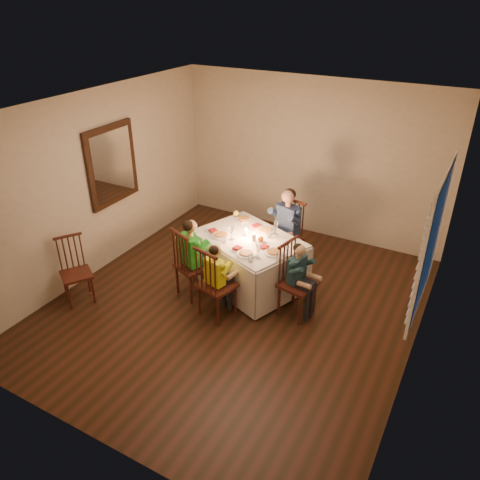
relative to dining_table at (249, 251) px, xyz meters
The scene contains 26 objects.
ground 0.75m from the dining_table, 80.63° to the right, with size 5.00×5.00×0.00m, color black.
wall_left 2.35m from the dining_table, 166.45° to the right, with size 0.02×5.00×2.60m, color beige.
wall_right 2.51m from the dining_table, 12.58° to the right, with size 0.02×5.00×2.60m, color beige.
wall_back 2.12m from the dining_table, 87.51° to the left, with size 4.50×0.02×2.60m, color beige.
ceiling 2.13m from the dining_table, 80.63° to the right, with size 5.00×5.00×0.00m, color white.
dining_table is the anchor object (origin of this frame).
chair_adult 0.95m from the dining_table, 72.72° to the left, with size 0.42×0.40×1.02m, color #39160F, non-canonical shape.
chair_near_left 0.96m from the dining_table, 132.81° to the right, with size 0.42×0.40×1.02m, color #39160F, non-canonical shape.
chair_near_right 0.98m from the dining_table, 91.69° to the right, with size 0.42×0.40×1.02m, color #39160F, non-canonical shape.
chair_end 1.07m from the dining_table, 19.70° to the right, with size 0.42×0.40×1.02m, color #39160F, non-canonical shape.
chair_extra 2.39m from the dining_table, 141.22° to the right, with size 0.38×0.37×0.93m, color #39160F, non-canonical shape.
adult 0.95m from the dining_table, 72.72° to the left, with size 0.45×0.41×1.23m, color navy, non-canonical shape.
child_green 0.96m from the dining_table, 132.81° to the right, with size 0.40×0.37×1.15m, color green, non-canonical shape.
child_yellow 0.98m from the dining_table, 91.69° to the right, with size 0.33×0.31×1.03m, color yellow, non-canonical shape.
child_teal 1.07m from the dining_table, 19.70° to the right, with size 0.33×0.30×1.03m, color #1A3641, non-canonical shape.
setting_adult 0.37m from the dining_table, 69.17° to the left, with size 0.26×0.26×0.02m, color white.
setting_green 0.45m from the dining_table, 158.20° to the right, with size 0.26×0.26×0.02m, color white.
setting_yellow 0.50m from the dining_table, 66.26° to the right, with size 0.26×0.26×0.02m, color white.
setting_teal 0.57m from the dining_table, 24.20° to the right, with size 0.26×0.26×0.02m, color white.
candle_left 0.27m from the dining_table, 158.92° to the left, with size 0.06×0.06×0.10m, color white.
candle_right 0.28m from the dining_table, 21.08° to the right, with size 0.06×0.06×0.10m, color white.
squash 0.75m from the dining_table, 133.62° to the left, with size 0.09×0.09×0.09m, color yellow.
orange_fruit 0.32m from the dining_table, ahead, with size 0.08×0.08×0.08m, color orange.
serving_bowl 0.55m from the dining_table, 126.68° to the left, with size 0.19×0.19×0.05m, color white.
wall_mirror 2.35m from the dining_table, behind, with size 0.06×0.95×1.15m.
window_blinds 2.52m from the dining_table, 10.42° to the right, with size 0.07×1.34×1.54m.
Camera 1 is at (2.51, -4.45, 3.78)m, focal length 35.00 mm.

